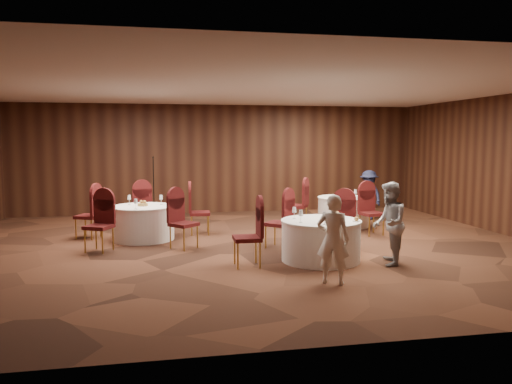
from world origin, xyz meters
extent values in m
plane|color=black|center=(0.00, 0.00, 0.00)|extent=(12.00, 12.00, 0.00)
plane|color=silver|center=(0.00, 0.00, 3.20)|extent=(12.00, 12.00, 0.00)
plane|color=black|center=(0.00, 5.00, 1.60)|extent=(12.00, 0.00, 12.00)
plane|color=black|center=(0.00, -5.00, 1.60)|extent=(12.00, 0.00, 12.00)
cylinder|color=white|center=(1.08, -1.38, 0.36)|extent=(1.40, 1.40, 0.72)
cylinder|color=white|center=(1.08, -1.38, 0.72)|extent=(1.43, 1.43, 0.03)
cylinder|color=white|center=(-2.12, 1.18, 0.36)|extent=(1.33, 1.33, 0.72)
cylinder|color=white|center=(-2.12, 1.18, 0.72)|extent=(1.36, 1.36, 0.03)
cylinder|color=white|center=(2.78, 1.97, 0.36)|extent=(1.27, 1.27, 0.72)
cylinder|color=white|center=(2.78, 1.97, 0.72)|extent=(1.29, 1.29, 0.03)
cylinder|color=silver|center=(0.65, -1.14, 0.74)|extent=(0.06, 0.06, 0.01)
cylinder|color=silver|center=(0.65, -1.14, 0.80)|extent=(0.01, 0.01, 0.11)
cone|color=silver|center=(0.65, -1.14, 0.91)|extent=(0.08, 0.08, 0.10)
cylinder|color=silver|center=(1.41, -1.03, 0.74)|extent=(0.06, 0.06, 0.01)
cylinder|color=silver|center=(1.41, -1.03, 0.80)|extent=(0.01, 0.01, 0.11)
cone|color=silver|center=(1.41, -1.03, 0.91)|extent=(0.08, 0.08, 0.10)
cylinder|color=silver|center=(1.00, -1.81, 0.74)|extent=(0.06, 0.06, 0.01)
cylinder|color=silver|center=(1.00, -1.81, 0.80)|extent=(0.01, 0.01, 0.11)
cone|color=silver|center=(1.00, -1.81, 0.91)|extent=(0.08, 0.08, 0.10)
cylinder|color=silver|center=(0.66, -1.56, 0.74)|extent=(0.06, 0.06, 0.01)
cylinder|color=silver|center=(0.66, -1.56, 0.80)|extent=(0.01, 0.01, 0.11)
cone|color=silver|center=(0.66, -1.56, 0.91)|extent=(0.08, 0.08, 0.10)
cylinder|color=white|center=(1.06, -1.87, 0.75)|extent=(0.15, 0.15, 0.01)
sphere|color=#9E6B33|center=(1.06, -1.87, 0.79)|extent=(0.08, 0.08, 0.08)
cylinder|color=white|center=(1.65, -1.65, 0.75)|extent=(0.15, 0.15, 0.01)
sphere|color=#9E6B33|center=(1.65, -1.65, 0.79)|extent=(0.08, 0.08, 0.08)
cylinder|color=white|center=(1.54, -0.95, 0.75)|extent=(0.15, 0.15, 0.01)
sphere|color=#9E6B33|center=(1.54, -0.95, 0.79)|extent=(0.08, 0.08, 0.08)
cylinder|color=silver|center=(-1.72, 1.34, 0.74)|extent=(0.06, 0.06, 0.01)
cylinder|color=silver|center=(-1.72, 1.34, 0.80)|extent=(0.01, 0.01, 0.11)
cone|color=silver|center=(-1.72, 1.34, 0.91)|extent=(0.08, 0.08, 0.10)
cylinder|color=silver|center=(-2.42, 1.45, 0.74)|extent=(0.06, 0.06, 0.01)
cylinder|color=silver|center=(-2.42, 1.45, 0.80)|extent=(0.01, 0.01, 0.11)
cone|color=silver|center=(-2.42, 1.45, 0.91)|extent=(0.08, 0.08, 0.10)
cylinder|color=silver|center=(-2.24, 0.71, 0.74)|extent=(0.06, 0.06, 0.01)
cylinder|color=silver|center=(-2.24, 0.71, 0.80)|extent=(0.01, 0.01, 0.11)
cone|color=silver|center=(-2.24, 0.71, 0.91)|extent=(0.08, 0.08, 0.10)
cylinder|color=olive|center=(-2.12, 1.18, 0.77)|extent=(0.22, 0.22, 0.06)
sphere|color=#9E6B33|center=(-2.15, 1.20, 0.83)|extent=(0.07, 0.07, 0.07)
sphere|color=#9E6B33|center=(-2.08, 1.16, 0.83)|extent=(0.07, 0.07, 0.07)
cylinder|color=silver|center=(2.97, 1.67, 0.74)|extent=(0.06, 0.06, 0.01)
cylinder|color=silver|center=(2.97, 1.67, 0.80)|extent=(0.01, 0.01, 0.11)
cone|color=silver|center=(2.97, 1.67, 0.91)|extent=(0.08, 0.08, 0.10)
cylinder|color=black|center=(-1.92, 4.07, 0.01)|extent=(0.24, 0.24, 0.02)
cylinder|color=black|center=(-1.92, 4.07, 0.87)|extent=(0.02, 0.02, 1.70)
cylinder|color=black|center=(-1.92, 4.12, 1.69)|extent=(0.04, 0.12, 0.04)
imported|color=white|center=(0.81, -2.79, 0.68)|extent=(0.59, 0.52, 1.36)
imported|color=#9F9FA3|center=(2.15, -1.88, 0.73)|extent=(0.78, 0.87, 1.45)
imported|color=#161932|center=(3.85, 2.87, 0.67)|extent=(0.76, 0.98, 1.34)
camera|label=1|loc=(-1.72, -9.82, 2.17)|focal=35.00mm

